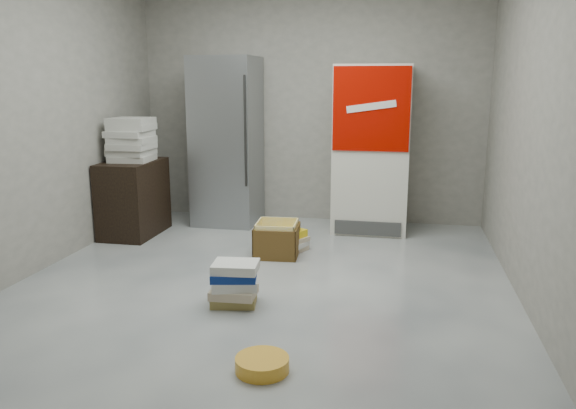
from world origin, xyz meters
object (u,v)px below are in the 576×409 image
Objects in this scene: coke_cooler at (372,149)px; phonebook_stack_main at (234,284)px; steel_fridge at (227,142)px; cardboard_box at (277,242)px; wood_shelf at (134,198)px.

coke_cooler reaches higher than phonebook_stack_main.
coke_cooler is (1.65, -0.01, -0.05)m from steel_fridge.
steel_fridge is 4.90× the size of phonebook_stack_main.
phonebook_stack_main is at bearing -71.61° from steel_fridge.
cardboard_box is at bearing 78.25° from phonebook_stack_main.
wood_shelf is at bearing -163.72° from coke_cooler.
coke_cooler is 2.66m from phonebook_stack_main.
coke_cooler reaches higher than wood_shelf.
wood_shelf is 1.75m from cardboard_box.
coke_cooler is 2.63m from wood_shelf.
wood_shelf reaches higher than cardboard_box.
cardboard_box is (1.67, -0.43, -0.26)m from wood_shelf.
phonebook_stack_main is at bearing -45.85° from wood_shelf.
steel_fridge is at bearing 41.31° from wood_shelf.
coke_cooler is at bearing 50.95° from cardboard_box.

